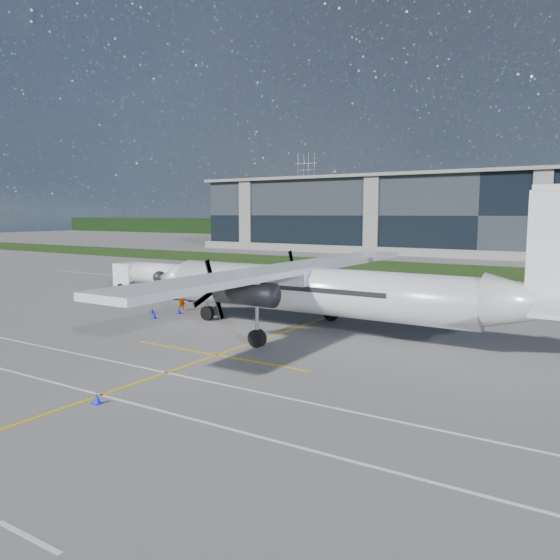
% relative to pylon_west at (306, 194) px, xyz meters
% --- Properties ---
extents(ground, '(400.00, 400.00, 0.00)m').
position_rel_pylon_west_xyz_m(ground, '(80.00, -110.00, -15.00)').
color(ground, slate).
rests_on(ground, ground).
extents(grass_strip, '(400.00, 18.00, 0.04)m').
position_rel_pylon_west_xyz_m(grass_strip, '(80.00, -102.00, -14.98)').
color(grass_strip, '#1E3A0F').
rests_on(grass_strip, ground).
extents(terminal_building, '(120.00, 20.00, 15.00)m').
position_rel_pylon_west_xyz_m(terminal_building, '(80.00, -70.00, -7.50)').
color(terminal_building, black).
rests_on(terminal_building, ground).
extents(tree_line, '(400.00, 6.00, 6.00)m').
position_rel_pylon_west_xyz_m(tree_line, '(80.00, -10.00, -12.00)').
color(tree_line, black).
rests_on(tree_line, ground).
extents(pylon_west, '(9.00, 4.60, 30.00)m').
position_rel_pylon_west_xyz_m(pylon_west, '(0.00, 0.00, 0.00)').
color(pylon_west, gray).
rests_on(pylon_west, ground).
extents(yellow_taxiway_centerline, '(0.20, 70.00, 0.01)m').
position_rel_pylon_west_xyz_m(yellow_taxiway_centerline, '(83.00, -140.00, -14.99)').
color(yellow_taxiway_centerline, yellow).
rests_on(yellow_taxiway_centerline, ground).
extents(white_lane_line, '(90.00, 0.15, 0.01)m').
position_rel_pylon_west_xyz_m(white_lane_line, '(80.00, -164.00, -14.99)').
color(white_lane_line, white).
rests_on(white_lane_line, ground).
extents(turboprop_aircraft, '(30.18, 31.29, 9.39)m').
position_rel_pylon_west_xyz_m(turboprop_aircraft, '(86.07, -148.47, -10.31)').
color(turboprop_aircraft, silver).
rests_on(turboprop_aircraft, ground).
extents(fuel_tanker_truck, '(8.23, 2.67, 3.08)m').
position_rel_pylon_west_xyz_m(fuel_tanker_truck, '(61.66, -140.86, -13.46)').
color(fuel_tanker_truck, silver).
rests_on(fuel_tanker_truck, ground).
extents(baggage_tug, '(2.97, 1.78, 1.78)m').
position_rel_pylon_west_xyz_m(baggage_tug, '(68.23, -141.81, -14.11)').
color(baggage_tug, white).
rests_on(baggage_tug, ground).
extents(ground_crew_person, '(0.79, 0.95, 2.01)m').
position_rel_pylon_west_xyz_m(ground_crew_person, '(71.71, -146.54, -14.00)').
color(ground_crew_person, '#F25907').
rests_on(ground_crew_person, ground).
extents(safety_cone_nose_stbd, '(0.36, 0.36, 0.50)m').
position_rel_pylon_west_xyz_m(safety_cone_nose_stbd, '(72.40, -147.65, -14.75)').
color(safety_cone_nose_stbd, '#0D1EE9').
rests_on(safety_cone_nose_stbd, ground).
extents(safety_cone_nose_port, '(0.36, 0.36, 0.50)m').
position_rel_pylon_west_xyz_m(safety_cone_nose_port, '(72.20, -150.13, -14.75)').
color(safety_cone_nose_port, '#0D1EE9').
rests_on(safety_cone_nose_port, ground).
extents(safety_cone_portwing, '(0.36, 0.36, 0.50)m').
position_rel_pylon_west_xyz_m(safety_cone_portwing, '(83.72, -164.83, -14.75)').
color(safety_cone_portwing, '#0D1EE9').
rests_on(safety_cone_portwing, ground).
extents(safety_cone_fwd, '(0.36, 0.36, 0.50)m').
position_rel_pylon_west_xyz_m(safety_cone_fwd, '(70.55, -148.71, -14.75)').
color(safety_cone_fwd, '#0D1EE9').
rests_on(safety_cone_fwd, ground).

